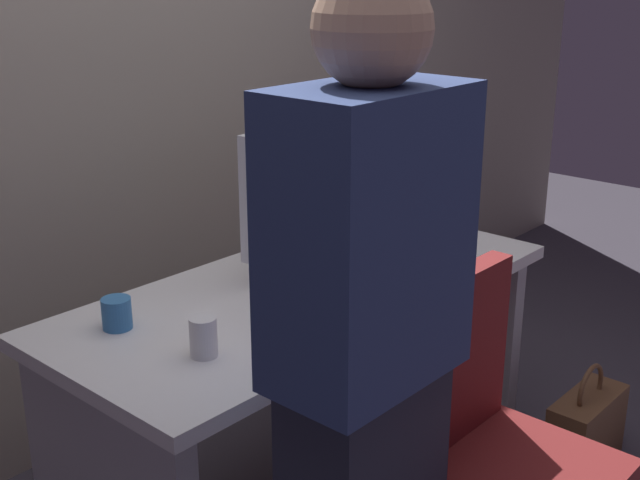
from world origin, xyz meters
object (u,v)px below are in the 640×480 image
Objects in this scene: keyboard at (342,291)px; cup_by_monitor at (117,313)px; person_at_desk at (365,379)px; mouse at (405,260)px; desk at (308,354)px; handbag at (586,429)px; cup_near_keyboard at (203,337)px; book_stack at (375,224)px; monitor at (304,188)px.

keyboard is 5.24× the size of cup_by_monitor.
person_at_desk is 19.96× the size of cup_by_monitor.
desk is at bearing 160.62° from mouse.
desk reaches higher than handbag.
cup_near_keyboard is at bearing 160.78° from handbag.
keyboard is (0.01, -0.12, 0.23)m from desk.
mouse is 0.89m from handbag.
mouse is 0.29m from book_stack.
monitor reaches higher than mouse.
cup_by_monitor is (-0.07, 0.76, -0.06)m from person_at_desk.
person_at_desk is 1.43m from handbag.
desk is 0.63m from cup_by_monitor.
handbag is at bearing 1.35° from person_at_desk.
monitor reaches higher than desk.
mouse is at bearing -19.38° from desk.
cup_near_keyboard is at bearing -80.93° from cup_by_monitor.
cup_near_keyboard is 0.50× the size of book_stack.
mouse reaches higher than desk.
monitor is at bearing 68.47° from keyboard.
cup_by_monitor is 1.02m from book_stack.
monitor is at bearing -5.69° from cup_by_monitor.
keyboard reaches higher than handbag.
cup_near_keyboard is at bearing 179.18° from keyboard.
monitor is 5.47× the size of cup_near_keyboard.
desk is 4.12× the size of handbag.
handbag is (1.25, 0.03, -0.70)m from person_at_desk.
monitor is (0.57, 0.70, 0.16)m from person_at_desk.
keyboard reaches higher than desk.
desk is 0.95× the size of person_at_desk.
desk is 7.81× the size of book_stack.
cup_near_keyboard is 0.29m from cup_by_monitor.
cup_by_monitor is at bearing 151.04° from handbag.
handbag is (1.32, -0.73, -0.65)m from cup_by_monitor.
cup_by_monitor is at bearing 95.26° from person_at_desk.
monitor is at bearing 135.45° from handbag.
person_at_desk is 3.03× the size of monitor.
person_at_desk reaches higher than mouse.
cup_near_keyboard is at bearing -165.68° from book_stack.
person_at_desk is 0.91m from monitor.
mouse is at bearing 0.10° from keyboard.
keyboard is at bearing 44.12° from person_at_desk.
book_stack is at bearing 14.82° from desk.
mouse is 0.92m from cup_by_monitor.
handbag is (0.76, -0.45, -0.62)m from keyboard.
monitor reaches higher than keyboard.
cup_near_keyboard is 1.50m from handbag.
book_stack is (0.95, 0.72, -0.05)m from person_at_desk.
mouse is at bearing -122.09° from book_stack.
keyboard is 4.30× the size of mouse.
monitor is at bearing 45.49° from desk.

